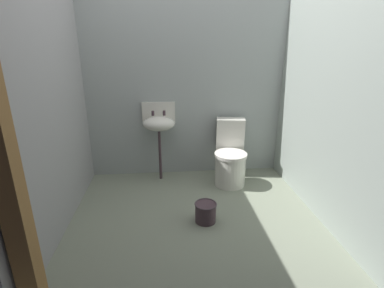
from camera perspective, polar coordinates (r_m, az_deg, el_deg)
ground_plane at (r=3.09m, az=0.52°, el=-14.83°), size 2.91×2.65×0.08m
wall_back at (r=3.76m, az=-1.33°, el=11.59°), size 2.91×0.10×2.38m
wall_left at (r=2.88m, az=-26.60°, el=7.16°), size 0.10×2.45×2.38m
wall_right at (r=3.12m, az=25.22°, el=8.14°), size 0.10×2.45×2.38m
toilet_near_wall at (r=3.68m, az=7.55°, el=-2.76°), size 0.47×0.65×0.78m
sink at (r=3.63m, az=-6.57°, el=4.19°), size 0.42×0.35×0.99m
bucket at (r=2.95m, az=2.70°, el=-13.25°), size 0.22×0.22×0.20m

